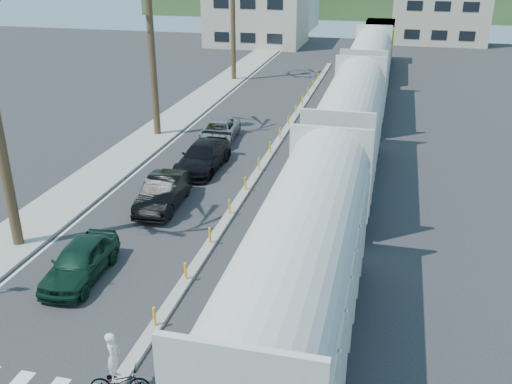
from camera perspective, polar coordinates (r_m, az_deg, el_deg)
ground at (r=18.72m, az=-12.52°, el=-16.78°), size 140.00×140.00×0.00m
sidewalk at (r=42.38m, az=-8.46°, el=6.93°), size 3.00×90.00×0.15m
rails at (r=42.34m, az=10.46°, el=6.72°), size 1.56×100.00×0.06m
median at (r=35.35m, az=1.41°, el=3.85°), size 0.45×60.00×0.85m
lane_markings at (r=40.50m, az=-0.03°, el=6.31°), size 9.42×90.00×0.01m
freight_train at (r=35.65m, az=10.08°, el=8.41°), size 3.00×60.94×5.85m
buildings at (r=85.65m, az=4.90°, el=18.27°), size 38.00×27.00×10.00m
car_lead at (r=23.13m, az=-17.18°, el=-6.62°), size 2.30×4.59×1.49m
car_second at (r=28.37m, az=-9.22°, el=-0.02°), size 2.20×4.92×1.56m
car_third at (r=32.99m, az=-5.30°, el=3.56°), size 2.37×5.40×1.54m
car_rear at (r=37.86m, az=-3.76°, el=6.09°), size 3.09×5.25×1.35m
cyclist at (r=17.51m, az=-13.61°, el=-17.41°), size 1.42×1.98×2.09m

